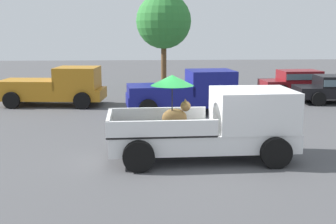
{
  "coord_description": "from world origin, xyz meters",
  "views": [
    {
      "loc": [
        -1.67,
        -11.39,
        3.48
      ],
      "look_at": [
        -0.85,
        1.14,
        1.1
      ],
      "focal_mm": 46.29,
      "sensor_mm": 36.0,
      "label": 1
    }
  ],
  "objects_px": {
    "pickup_truck_far": "(57,87)",
    "pickup_truck_red": "(188,92)",
    "pickup_truck_main": "(219,124)",
    "parked_sedan_near": "(300,81)"
  },
  "relations": [
    {
      "from": "pickup_truck_red",
      "to": "parked_sedan_near",
      "type": "relative_size",
      "value": 1.13
    },
    {
      "from": "pickup_truck_far",
      "to": "parked_sedan_near",
      "type": "distance_m",
      "value": 12.91
    },
    {
      "from": "pickup_truck_main",
      "to": "pickup_truck_far",
      "type": "distance_m",
      "value": 10.81
    },
    {
      "from": "parked_sedan_near",
      "to": "pickup_truck_red",
      "type": "bearing_deg",
      "value": -146.32
    },
    {
      "from": "pickup_truck_main",
      "to": "pickup_truck_far",
      "type": "relative_size",
      "value": 1.03
    },
    {
      "from": "parked_sedan_near",
      "to": "pickup_truck_main",
      "type": "bearing_deg",
      "value": -121.63
    },
    {
      "from": "pickup_truck_red",
      "to": "pickup_truck_far",
      "type": "xyz_separation_m",
      "value": [
        -5.92,
        2.15,
        0.0
      ]
    },
    {
      "from": "pickup_truck_far",
      "to": "pickup_truck_red",
      "type": "bearing_deg",
      "value": -14.12
    },
    {
      "from": "pickup_truck_red",
      "to": "parked_sedan_near",
      "type": "height_order",
      "value": "pickup_truck_red"
    },
    {
      "from": "pickup_truck_main",
      "to": "pickup_truck_far",
      "type": "height_order",
      "value": "pickup_truck_main"
    }
  ]
}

